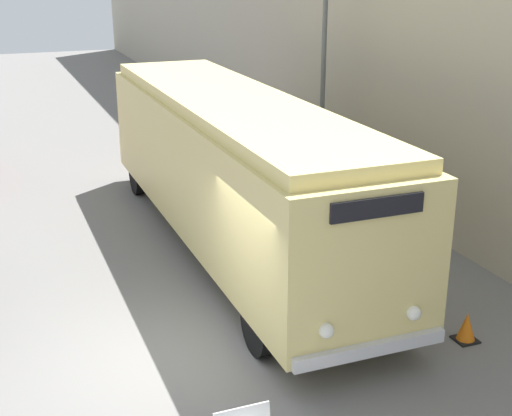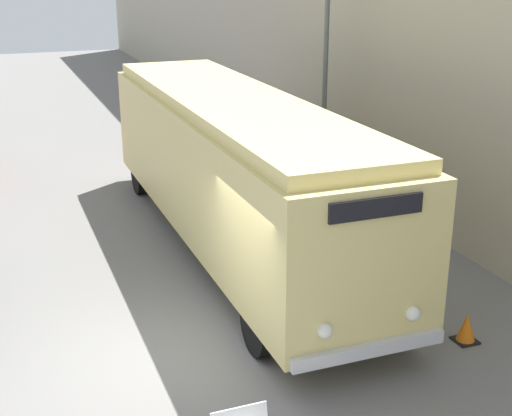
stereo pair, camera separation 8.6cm
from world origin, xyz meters
name	(u,v)px [view 2 (the right image)]	position (x,y,z in m)	size (l,w,h in m)	color
ground_plane	(183,358)	(0.00, 0.00, 0.00)	(80.00, 80.00, 0.00)	slate
building_wall_right	(309,10)	(6.67, 10.00, 4.42)	(0.30, 60.00, 8.85)	#B2A893
vintage_bus	(234,164)	(2.26, 4.04, 1.83)	(2.54, 11.56, 3.23)	black
streetlamp	(326,43)	(5.53, 6.50, 3.90)	(0.36, 0.36, 5.95)	#595E60
traffic_cone	(466,328)	(4.39, -1.13, 0.24)	(0.36, 0.36, 0.49)	black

